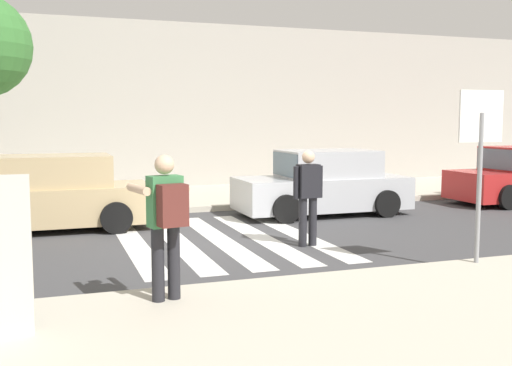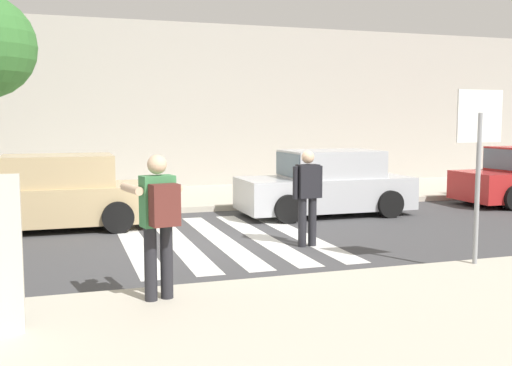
# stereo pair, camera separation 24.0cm
# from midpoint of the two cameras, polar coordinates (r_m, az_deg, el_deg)

# --- Properties ---
(ground_plane) EXTENTS (120.00, 120.00, 0.00)m
(ground_plane) POSITION_cam_midpoint_polar(r_m,az_deg,el_deg) (11.31, -3.83, -5.56)
(ground_plane) COLOR #424244
(sidewalk_near) EXTENTS (60.00, 6.00, 0.14)m
(sidewalk_near) POSITION_cam_midpoint_polar(r_m,az_deg,el_deg) (5.79, 13.42, -16.42)
(sidewalk_near) COLOR beige
(sidewalk_near) RESTS_ON ground
(sidewalk_far) EXTENTS (60.00, 4.80, 0.14)m
(sidewalk_far) POSITION_cam_midpoint_polar(r_m,az_deg,el_deg) (17.08, -9.19, -1.46)
(sidewalk_far) COLOR beige
(sidewalk_far) RESTS_ON ground
(building_facade_far) EXTENTS (56.00, 4.00, 5.37)m
(building_facade_far) POSITION_cam_midpoint_polar(r_m,az_deg,el_deg) (21.29, -11.40, 7.01)
(building_facade_far) COLOR #ADA89E
(building_facade_far) RESTS_ON ground
(crosswalk_stripe_0) EXTENTS (0.44, 5.20, 0.01)m
(crosswalk_stripe_0) POSITION_cam_midpoint_polar(r_m,az_deg,el_deg) (11.20, -12.07, -5.77)
(crosswalk_stripe_0) COLOR silver
(crosswalk_stripe_0) RESTS_ON ground
(crosswalk_stripe_1) EXTENTS (0.44, 5.20, 0.01)m
(crosswalk_stripe_1) POSITION_cam_midpoint_polar(r_m,az_deg,el_deg) (11.32, -8.03, -5.57)
(crosswalk_stripe_1) COLOR silver
(crosswalk_stripe_1) RESTS_ON ground
(crosswalk_stripe_2) EXTENTS (0.44, 5.20, 0.01)m
(crosswalk_stripe_2) POSITION_cam_midpoint_polar(r_m,az_deg,el_deg) (11.50, -4.10, -5.35)
(crosswalk_stripe_2) COLOR silver
(crosswalk_stripe_2) RESTS_ON ground
(crosswalk_stripe_3) EXTENTS (0.44, 5.20, 0.01)m
(crosswalk_stripe_3) POSITION_cam_midpoint_polar(r_m,az_deg,el_deg) (11.73, -0.31, -5.11)
(crosswalk_stripe_3) COLOR silver
(crosswalk_stripe_3) RESTS_ON ground
(crosswalk_stripe_4) EXTENTS (0.44, 5.20, 0.01)m
(crosswalk_stripe_4) POSITION_cam_midpoint_polar(r_m,az_deg,el_deg) (12.00, 3.32, -4.86)
(crosswalk_stripe_4) COLOR silver
(crosswalk_stripe_4) RESTS_ON ground
(stop_sign) EXTENTS (0.76, 0.08, 2.56)m
(stop_sign) POSITION_cam_midpoint_polar(r_m,az_deg,el_deg) (9.37, 19.90, 4.08)
(stop_sign) COLOR gray
(stop_sign) RESTS_ON sidewalk_near
(photographer_with_backpack) EXTENTS (0.68, 0.91, 1.72)m
(photographer_with_backpack) POSITION_cam_midpoint_polar(r_m,az_deg,el_deg) (7.08, -9.53, -2.98)
(photographer_with_backpack) COLOR #232328
(photographer_with_backpack) RESTS_ON sidewalk_near
(pedestrian_crossing) EXTENTS (0.58, 0.26, 1.72)m
(pedestrian_crossing) POSITION_cam_midpoint_polar(r_m,az_deg,el_deg) (10.75, 4.34, -0.90)
(pedestrian_crossing) COLOR #232328
(pedestrian_crossing) RESTS_ON ground
(parked_car_tan) EXTENTS (4.10, 1.92, 1.55)m
(parked_car_tan) POSITION_cam_midpoint_polar(r_m,az_deg,el_deg) (13.08, -19.48, -1.10)
(parked_car_tan) COLOR tan
(parked_car_tan) RESTS_ON ground
(parked_car_silver) EXTENTS (4.10, 1.92, 1.55)m
(parked_car_silver) POSITION_cam_midpoint_polar(r_m,az_deg,el_deg) (14.43, 5.96, -0.15)
(parked_car_silver) COLOR #B7BABF
(parked_car_silver) RESTS_ON ground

